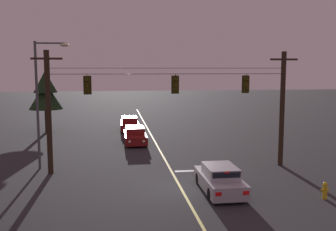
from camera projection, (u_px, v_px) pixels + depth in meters
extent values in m
plane|color=#28282B|center=(181.00, 188.00, 20.25)|extent=(180.00, 180.00, 0.00)
cube|color=#D1C64C|center=(159.00, 149.00, 30.03)|extent=(0.14, 60.00, 0.01)
cube|color=silver|center=(202.00, 170.00, 23.80)|extent=(3.40, 0.36, 0.01)
cylinder|color=#2D2116|center=(49.00, 113.00, 22.69)|extent=(0.32, 0.32, 7.35)
cube|color=#2D2116|center=(47.00, 59.00, 22.30)|extent=(1.80, 0.12, 0.12)
cylinder|color=slate|center=(47.00, 65.00, 22.35)|extent=(0.12, 0.12, 0.18)
cylinder|color=#2D2116|center=(282.00, 109.00, 24.69)|extent=(0.32, 0.32, 7.35)
cube|color=#2D2116|center=(284.00, 59.00, 24.30)|extent=(1.80, 0.12, 0.12)
cylinder|color=slate|center=(284.00, 65.00, 24.34)|extent=(0.12, 0.12, 0.18)
cylinder|color=black|center=(170.00, 74.00, 23.41)|extent=(14.54, 0.03, 0.03)
cylinder|color=black|center=(170.00, 68.00, 23.37)|extent=(14.54, 0.02, 0.02)
cylinder|color=black|center=(87.00, 76.00, 22.74)|extent=(0.04, 0.04, 0.18)
cube|color=#332D0A|center=(87.00, 85.00, 22.81)|extent=(0.32, 0.26, 0.96)
cube|color=#332D0A|center=(87.00, 85.00, 22.95)|extent=(0.48, 0.03, 1.12)
sphere|color=#380A0A|center=(87.00, 80.00, 22.62)|extent=(0.17, 0.17, 0.17)
cylinder|color=#332D0A|center=(87.00, 80.00, 22.57)|extent=(0.20, 0.10, 0.20)
sphere|color=orange|center=(87.00, 85.00, 22.65)|extent=(0.17, 0.17, 0.17)
cylinder|color=#332D0A|center=(87.00, 85.00, 22.61)|extent=(0.20, 0.10, 0.20)
sphere|color=black|center=(87.00, 90.00, 22.69)|extent=(0.17, 0.17, 0.17)
cylinder|color=#332D0A|center=(87.00, 90.00, 22.64)|extent=(0.20, 0.10, 0.20)
cylinder|color=black|center=(176.00, 75.00, 23.47)|extent=(0.04, 0.04, 0.18)
cube|color=#332D0A|center=(176.00, 85.00, 23.54)|extent=(0.32, 0.26, 0.96)
cube|color=#332D0A|center=(175.00, 85.00, 23.68)|extent=(0.48, 0.03, 1.12)
sphere|color=#380A0A|center=(176.00, 80.00, 23.34)|extent=(0.17, 0.17, 0.17)
cylinder|color=#332D0A|center=(176.00, 79.00, 23.30)|extent=(0.20, 0.10, 0.20)
sphere|color=orange|center=(176.00, 85.00, 23.38)|extent=(0.17, 0.17, 0.17)
cylinder|color=#332D0A|center=(176.00, 84.00, 23.33)|extent=(0.20, 0.10, 0.20)
sphere|color=black|center=(176.00, 90.00, 23.41)|extent=(0.17, 0.17, 0.17)
cylinder|color=#332D0A|center=(176.00, 89.00, 23.37)|extent=(0.20, 0.10, 0.20)
cylinder|color=black|center=(247.00, 75.00, 24.09)|extent=(0.04, 0.04, 0.18)
cube|color=#332D0A|center=(246.00, 84.00, 24.16)|extent=(0.32, 0.26, 0.96)
cube|color=#332D0A|center=(246.00, 84.00, 24.30)|extent=(0.48, 0.03, 1.12)
sphere|color=#380A0A|center=(247.00, 80.00, 23.96)|extent=(0.17, 0.17, 0.17)
cylinder|color=#332D0A|center=(247.00, 79.00, 23.92)|extent=(0.20, 0.10, 0.20)
sphere|color=orange|center=(247.00, 84.00, 24.00)|extent=(0.17, 0.17, 0.17)
cylinder|color=#332D0A|center=(247.00, 84.00, 23.95)|extent=(0.20, 0.10, 0.20)
sphere|color=black|center=(247.00, 89.00, 24.03)|extent=(0.17, 0.17, 0.17)
cylinder|color=#332D0A|center=(247.00, 88.00, 23.99)|extent=(0.20, 0.10, 0.20)
cube|color=#A5A5AD|center=(220.00, 182.00, 19.66)|extent=(1.80, 4.30, 0.68)
cube|color=#A5A5AD|center=(220.00, 171.00, 19.47)|extent=(1.51, 2.15, 0.54)
cube|color=black|center=(216.00, 166.00, 20.39)|extent=(1.40, 0.21, 0.48)
cube|color=black|center=(226.00, 177.00, 18.42)|extent=(1.37, 0.18, 0.46)
cylinder|color=black|center=(199.00, 179.00, 20.88)|extent=(0.22, 0.64, 0.64)
cylinder|color=black|center=(227.00, 178.00, 21.10)|extent=(0.22, 0.64, 0.64)
cylinder|color=black|center=(211.00, 195.00, 18.26)|extent=(0.22, 0.64, 0.64)
cylinder|color=black|center=(243.00, 193.00, 18.48)|extent=(0.22, 0.64, 0.64)
cube|color=red|center=(219.00, 194.00, 17.43)|extent=(0.28, 0.03, 0.18)
cube|color=red|center=(246.00, 193.00, 17.61)|extent=(0.28, 0.03, 0.18)
cube|color=red|center=(227.00, 173.00, 18.29)|extent=(0.24, 0.04, 0.06)
cube|color=maroon|center=(135.00, 137.00, 32.37)|extent=(1.80, 4.30, 0.68)
cube|color=maroon|center=(135.00, 130.00, 32.41)|extent=(1.51, 2.15, 0.54)
cube|color=black|center=(136.00, 132.00, 31.49)|extent=(1.40, 0.21, 0.48)
cube|color=black|center=(134.00, 128.00, 33.45)|extent=(1.37, 0.18, 0.46)
cylinder|color=black|center=(146.00, 142.00, 31.19)|extent=(0.22, 0.64, 0.64)
cylinder|color=black|center=(126.00, 143.00, 30.97)|extent=(0.22, 0.64, 0.64)
cylinder|color=black|center=(143.00, 137.00, 33.81)|extent=(0.22, 0.64, 0.64)
cylinder|color=black|center=(125.00, 137.00, 33.59)|extent=(0.22, 0.64, 0.64)
sphere|color=white|center=(144.00, 141.00, 30.30)|extent=(0.20, 0.20, 0.20)
sphere|color=white|center=(130.00, 142.00, 30.15)|extent=(0.20, 0.20, 0.20)
cube|color=maroon|center=(130.00, 125.00, 39.23)|extent=(1.80, 4.30, 0.68)
cube|color=maroon|center=(129.00, 119.00, 39.28)|extent=(1.51, 2.15, 0.54)
cube|color=black|center=(130.00, 121.00, 38.36)|extent=(1.40, 0.21, 0.48)
cube|color=black|center=(129.00, 118.00, 40.32)|extent=(1.37, 0.18, 0.46)
cylinder|color=black|center=(138.00, 129.00, 38.06)|extent=(0.22, 0.64, 0.64)
cylinder|color=black|center=(122.00, 129.00, 37.84)|extent=(0.22, 0.64, 0.64)
cylinder|color=black|center=(137.00, 125.00, 40.68)|extent=(0.22, 0.64, 0.64)
cylinder|color=black|center=(122.00, 125.00, 40.46)|extent=(0.22, 0.64, 0.64)
sphere|color=white|center=(136.00, 128.00, 37.17)|extent=(0.20, 0.20, 0.20)
sphere|color=white|center=(125.00, 128.00, 37.02)|extent=(0.20, 0.20, 0.20)
cylinder|color=#4C4F54|center=(37.00, 106.00, 23.80)|extent=(0.16, 0.16, 7.94)
cylinder|color=#4C4F54|center=(50.00, 43.00, 23.46)|extent=(1.80, 0.10, 0.10)
ellipsoid|color=beige|center=(64.00, 45.00, 23.59)|extent=(0.56, 0.30, 0.22)
cylinder|color=#332316|center=(47.00, 119.00, 38.06)|extent=(0.36, 0.36, 2.54)
cone|color=black|center=(46.00, 96.00, 37.78)|extent=(3.29, 3.29, 2.63)
cone|color=black|center=(45.00, 82.00, 37.61)|extent=(2.30, 2.30, 2.14)
cylinder|color=gold|center=(325.00, 192.00, 18.57)|extent=(0.22, 0.22, 0.70)
sphere|color=gold|center=(325.00, 184.00, 18.52)|extent=(0.22, 0.22, 0.22)
cylinder|color=gold|center=(322.00, 190.00, 18.53)|extent=(0.12, 0.09, 0.09)
cylinder|color=gold|center=(328.00, 190.00, 18.58)|extent=(0.12, 0.09, 0.09)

